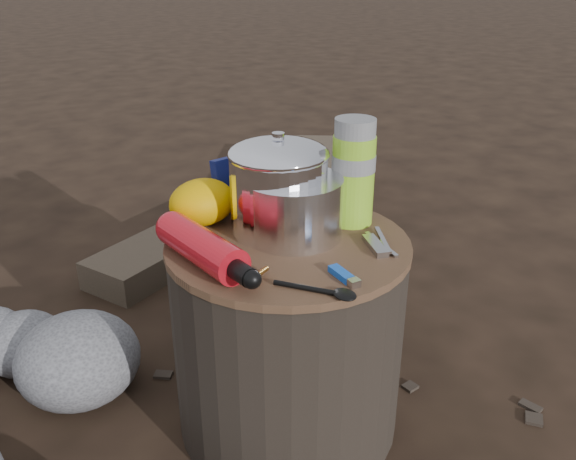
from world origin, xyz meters
TOP-DOWN VIEW (x-y plane):
  - ground at (0.00, 0.00)m, footprint 60.00×60.00m
  - stump at (0.00, 0.00)m, footprint 0.49×0.49m
  - rock_ring at (-0.56, 0.15)m, footprint 0.47×1.03m
  - log_main at (0.62, 0.76)m, footprint 1.37×1.62m
  - log_small at (0.37, 0.99)m, footprint 1.16×0.64m
  - foil_windscreen at (0.03, 0.02)m, footprint 0.20×0.20m
  - camping_pot at (0.01, 0.05)m, footprint 0.20×0.20m
  - fuel_bottle at (-0.19, 0.01)m, footprint 0.09×0.29m
  - thermos at (0.17, 0.00)m, footprint 0.09×0.09m
  - travel_mug at (0.12, 0.17)m, footprint 0.09×0.09m
  - stuff_sack at (-0.10, 0.18)m, footprint 0.15×0.12m
  - food_pouch at (-0.00, 0.21)m, footprint 0.10×0.03m
  - lighter at (-0.01, -0.18)m, footprint 0.03×0.08m
  - multitool at (0.12, -0.13)m, footprint 0.06×0.09m
  - pot_grabber at (0.14, -0.12)m, footprint 0.07×0.12m
  - spork at (-0.09, -0.18)m, footprint 0.11×0.13m

SIDE VIEW (x-z plane):
  - ground at x=0.00m, z-range 0.00..0.00m
  - log_small at x=0.37m, z-range 0.00..0.10m
  - log_main at x=0.62m, z-range 0.00..0.15m
  - rock_ring at x=-0.56m, z-range 0.00..0.20m
  - stump at x=0.00m, z-range 0.00..0.46m
  - pot_grabber at x=0.14m, z-range 0.46..0.47m
  - spork at x=-0.09m, z-range 0.46..0.47m
  - multitool at x=0.12m, z-range 0.46..0.47m
  - lighter at x=-0.01m, z-range 0.46..0.47m
  - fuel_bottle at x=-0.19m, z-range 0.46..0.52m
  - stuff_sack at x=-0.10m, z-range 0.46..0.55m
  - foil_windscreen at x=0.03m, z-range 0.46..0.58m
  - food_pouch at x=0.00m, z-range 0.46..0.58m
  - travel_mug at x=0.12m, z-range 0.46..0.59m
  - camping_pot at x=0.01m, z-range 0.46..0.65m
  - thermos at x=0.17m, z-range 0.46..0.68m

